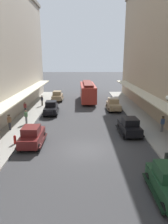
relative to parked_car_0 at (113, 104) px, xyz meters
name	(u,v)px	position (x,y,z in m)	size (l,w,h in m)	color
ground_plane	(85,150)	(-4.53, -13.59, -0.94)	(200.00, 200.00, 0.00)	#38383A
parked_car_0	(113,104)	(0.00, 0.00, 0.00)	(2.20, 4.28, 1.84)	#997F5B
parked_car_1	(129,126)	(0.15, -9.96, 0.00)	(2.26, 4.30, 1.84)	black
parked_car_2	(51,108)	(-9.13, -1.98, 0.00)	(2.29, 4.31, 1.84)	black
parked_car_3	(32,135)	(-9.30, -12.51, 0.00)	(2.16, 4.27, 1.84)	#591919
parked_car_5	(57,96)	(-9.33, 7.28, 0.00)	(2.15, 4.27, 1.84)	#997F5B
streetcar	(88,91)	(-3.71, 6.75, 0.96)	(2.77, 9.66, 3.46)	#A52D23
fire_hydrant	(15,139)	(-10.88, -12.53, -0.38)	(0.24, 0.24, 0.82)	#B21E19
pedestrian_0	(9,122)	(-12.60, -8.86, 0.07)	(0.36, 0.28, 1.67)	#2D2D33
pedestrian_1	(25,108)	(-12.71, -2.20, 0.05)	(0.36, 0.24, 1.64)	#2D2D33
pedestrian_2	(162,124)	(3.72, -9.60, 0.07)	(0.36, 0.28, 1.67)	slate
pedestrian_3	(26,117)	(-11.39, -6.69, 0.05)	(0.36, 0.24, 1.64)	slate
pedestrian_4	(42,100)	(-11.29, 2.66, 0.07)	(0.36, 0.28, 1.67)	#4C4238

